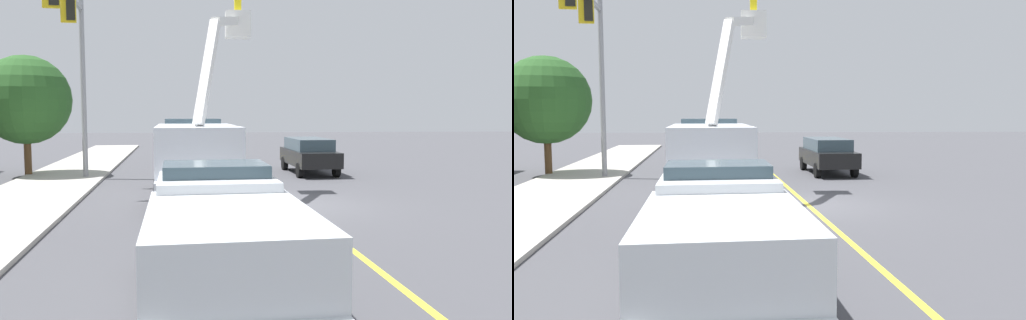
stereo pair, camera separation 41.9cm
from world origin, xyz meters
The scene contains 9 objects.
ground centered at (0.00, 0.00, 0.00)m, with size 120.00×120.00×0.00m, color #47474C.
sidewalk_far_side centered at (-0.55, 8.62, 0.06)m, with size 60.00×3.60×0.12m, color #B2ADA3.
lane_centre_stripe centered at (0.00, 0.00, 0.00)m, with size 50.00×0.16×0.01m, color yellow.
utility_bucket_truck centered at (1.92, 3.13, 1.61)m, with size 8.34×3.50×6.98m.
service_pickup_truck centered at (-8.54, 2.50, 1.12)m, with size 5.72×2.48×2.06m.
passing_minivan centered at (8.63, -2.11, 0.97)m, with size 4.91×2.20×1.69m.
traffic_cone_mid_front centered at (6.20, 1.80, 0.37)m, with size 0.40×0.40×0.75m.
traffic_signal_mast centered at (5.31, 7.98, 5.59)m, with size 7.07×0.75×8.01m.
street_tree_right centered at (8.40, 10.93, 3.49)m, with size 4.02×4.02×5.51m.
Camera 2 is at (-16.08, 2.27, 2.93)m, focal length 36.48 mm.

